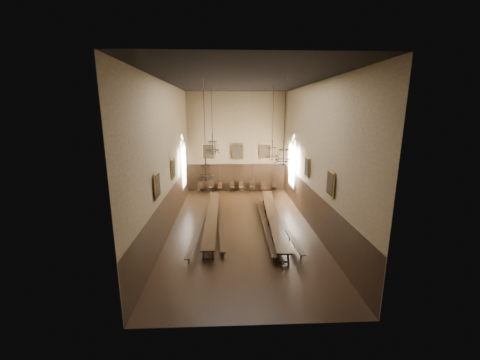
{
  "coord_description": "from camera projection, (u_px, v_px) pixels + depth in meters",
  "views": [
    {
      "loc": [
        -0.87,
        -17.84,
        7.34
      ],
      "look_at": [
        -0.03,
        1.5,
        2.76
      ],
      "focal_mm": 22.0,
      "sensor_mm": 36.0,
      "label": 1
    }
  ],
  "objects": [
    {
      "name": "portrait_right_1",
      "position": [
        330.0,
        184.0,
        15.0
      ],
      "size": [
        0.12,
        1.0,
        1.3
      ],
      "color": "gold",
      "rests_on": "wall_right"
    },
    {
      "name": "wall_back",
      "position": [
        237.0,
        143.0,
        26.79
      ],
      "size": [
        9.0,
        0.02,
        9.0
      ],
      "primitive_type": "cube",
      "color": "#826A50",
      "rests_on": "ground"
    },
    {
      "name": "chair_3",
      "position": [
        232.0,
        189.0,
        27.26
      ],
      "size": [
        0.45,
        0.45,
        0.9
      ],
      "rotation": [
        0.0,
        0.0,
        0.14
      ],
      "color": "black",
      "rests_on": "floor"
    },
    {
      "name": "portrait_left_0",
      "position": [
        173.0,
        168.0,
        19.0
      ],
      "size": [
        0.12,
        1.0,
        1.3
      ],
      "color": "gold",
      "rests_on": "wall_left"
    },
    {
      "name": "chandelier_back_left",
      "position": [
        212.0,
        146.0,
        20.27
      ],
      "size": [
        0.94,
        0.94,
        4.5
      ],
      "color": "black",
      "rests_on": "ceiling"
    },
    {
      "name": "wall_left",
      "position": [
        168.0,
        159.0,
        17.84
      ],
      "size": [
        0.02,
        18.0,
        9.0
      ],
      "primitive_type": "cube",
      "color": "#826A50",
      "rests_on": "ground"
    },
    {
      "name": "table_right",
      "position": [
        273.0,
        220.0,
        19.05
      ],
      "size": [
        1.28,
        10.81,
        0.84
      ],
      "rotation": [
        0.0,
        0.0,
        -0.05
      ],
      "color": "black",
      "rests_on": "floor"
    },
    {
      "name": "bench_right_inner",
      "position": [
        264.0,
        222.0,
        19.09
      ],
      "size": [
        0.47,
        10.14,
        0.46
      ],
      "rotation": [
        0.0,
        0.0,
        -0.02
      ],
      "color": "black",
      "rests_on": "floor"
    },
    {
      "name": "bench_right_outer",
      "position": [
        280.0,
        222.0,
        19.13
      ],
      "size": [
        0.84,
        9.71,
        0.44
      ],
      "rotation": [
        0.0,
        0.0,
        0.06
      ],
      "color": "black",
      "rests_on": "floor"
    },
    {
      "name": "wall_front",
      "position": [
        255.0,
        203.0,
        9.27
      ],
      "size": [
        9.0,
        0.02,
        9.0
      ],
      "primitive_type": "cube",
      "color": "#826A50",
      "rests_on": "ground"
    },
    {
      "name": "chair_7",
      "position": [
        274.0,
        188.0,
        27.52
      ],
      "size": [
        0.4,
        0.4,
        0.87
      ],
      "rotation": [
        0.0,
        0.0,
        0.02
      ],
      "color": "black",
      "rests_on": "floor"
    },
    {
      "name": "chair_6",
      "position": [
        263.0,
        189.0,
        27.35
      ],
      "size": [
        0.44,
        0.44,
        0.91
      ],
      "rotation": [
        0.0,
        0.0,
        0.1
      ],
      "color": "black",
      "rests_on": "floor"
    },
    {
      "name": "chair_5",
      "position": [
        253.0,
        188.0,
        27.33
      ],
      "size": [
        0.45,
        0.45,
        0.95
      ],
      "rotation": [
        0.0,
        0.0,
        0.07
      ],
      "color": "black",
      "rests_on": "floor"
    },
    {
      "name": "chandelier_front_left",
      "position": [
        206.0,
        169.0,
        16.03
      ],
      "size": [
        0.85,
        0.85,
        5.29
      ],
      "color": "black",
      "rests_on": "ceiling"
    },
    {
      "name": "table_left",
      "position": [
        212.0,
        220.0,
        19.12
      ],
      "size": [
        0.78,
        10.24,
        0.8
      ],
      "rotation": [
        0.0,
        0.0,
        0.01
      ],
      "color": "black",
      "rests_on": "floor"
    },
    {
      "name": "portrait_back_1",
      "position": [
        237.0,
        152.0,
        26.85
      ],
      "size": [
        1.1,
        0.12,
        1.4
      ],
      "color": "gold",
      "rests_on": "wall_back"
    },
    {
      "name": "chandelier_back_right",
      "position": [
        272.0,
        152.0,
        20.82
      ],
      "size": [
        0.93,
        0.93,
        4.96
      ],
      "color": "black",
      "rests_on": "ceiling"
    },
    {
      "name": "floor",
      "position": [
        241.0,
        227.0,
        19.07
      ],
      "size": [
        9.0,
        18.0,
        0.02
      ],
      "primitive_type": "cube",
      "color": "black",
      "rests_on": "ground"
    },
    {
      "name": "chair_4",
      "position": [
        241.0,
        189.0,
        27.26
      ],
      "size": [
        0.52,
        0.52,
        0.93
      ],
      "rotation": [
        0.0,
        0.0,
        0.32
      ],
      "color": "black",
      "rests_on": "floor"
    },
    {
      "name": "portrait_back_2",
      "position": [
        265.0,
        151.0,
        26.96
      ],
      "size": [
        1.1,
        0.12,
        1.4
      ],
      "color": "gold",
      "rests_on": "wall_back"
    },
    {
      "name": "chair_0",
      "position": [
        200.0,
        189.0,
        27.09
      ],
      "size": [
        0.49,
        0.49,
        0.94
      ],
      "rotation": [
        0.0,
        0.0,
        0.2
      ],
      "color": "black",
      "rests_on": "floor"
    },
    {
      "name": "window_right",
      "position": [
        293.0,
        161.0,
        23.82
      ],
      "size": [
        0.2,
        2.2,
        4.6
      ],
      "primitive_type": null,
      "color": "white",
      "rests_on": "wall_right"
    },
    {
      "name": "ceiling",
      "position": [
        242.0,
        81.0,
        16.99
      ],
      "size": [
        9.0,
        18.0,
        0.02
      ],
      "primitive_type": "cube",
      "color": "black",
      "rests_on": "ground"
    },
    {
      "name": "portrait_back_0",
      "position": [
        208.0,
        152.0,
        26.74
      ],
      "size": [
        1.1,
        0.12,
        1.4
      ],
      "color": "gold",
      "rests_on": "wall_back"
    },
    {
      "name": "bench_left_inner",
      "position": [
        220.0,
        222.0,
        19.17
      ],
      "size": [
        0.79,
        9.05,
        0.41
      ],
      "rotation": [
        0.0,
        0.0,
        0.06
      ],
      "color": "black",
      "rests_on": "floor"
    },
    {
      "name": "bench_left_outer",
      "position": [
        202.0,
        224.0,
        18.77
      ],
      "size": [
        0.88,
        9.7,
        0.44
      ],
      "rotation": [
        0.0,
        0.0,
        -0.06
      ],
      "color": "black",
      "rests_on": "floor"
    },
    {
      "name": "portrait_right_0",
      "position": [
        307.0,
        167.0,
        19.37
      ],
      "size": [
        0.12,
        1.0,
        1.3
      ],
      "color": "gold",
      "rests_on": "wall_right"
    },
    {
      "name": "chair_2",
      "position": [
        220.0,
        189.0,
        27.27
      ],
      "size": [
        0.45,
        0.45,
        0.86
      ],
      "rotation": [
        0.0,
        0.0,
        0.2
      ],
      "color": "black",
      "rests_on": "floor"
    },
    {
      "name": "wainscot_panelling",
      "position": [
        242.0,
        208.0,
        18.78
      ],
      "size": [
        9.0,
        18.0,
        2.5
      ],
      "primitive_type": null,
      "color": "black",
      "rests_on": "floor"
    },
    {
      "name": "wall_right",
      "position": [
        314.0,
        158.0,
        18.22
      ],
      "size": [
        0.02,
        18.0,
        9.0
      ],
      "primitive_type": "cube",
      "color": "#826A50",
      "rests_on": "ground"
    },
    {
      "name": "chandelier_front_right",
      "position": [
        284.0,
        155.0,
        15.37
      ],
      "size": [
        0.86,
        0.86,
        4.35
      ],
      "color": "black",
      "rests_on": "ceiling"
    },
    {
      "name": "window_left",
      "position": [
        183.0,
        161.0,
        23.44
      ],
      "size": [
        0.2,
        2.2,
        4.6
      ],
      "primitive_type": null,
      "color": "white",
      "rests_on": "wall_left"
    },
    {
      "name": "chair_1",
      "position": [
        211.0,
        189.0,
        27.16
      ],
      "size": [
        0.52,
        0.52,
        0.95
      ],
      "rotation": [
        0.0,
        0.0,
        -0.3
      ],
      "color": "black",
      "rests_on": "floor"
    },
    {
      "name": "portrait_left_1",
      "position": [
        157.0,
        186.0,
        14.63
      ],
      "size": [
        0.12,
        1.0,
        1.3
      ],
      "color": "gold",
      "rests_on": "wall_left"
    }
  ]
}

